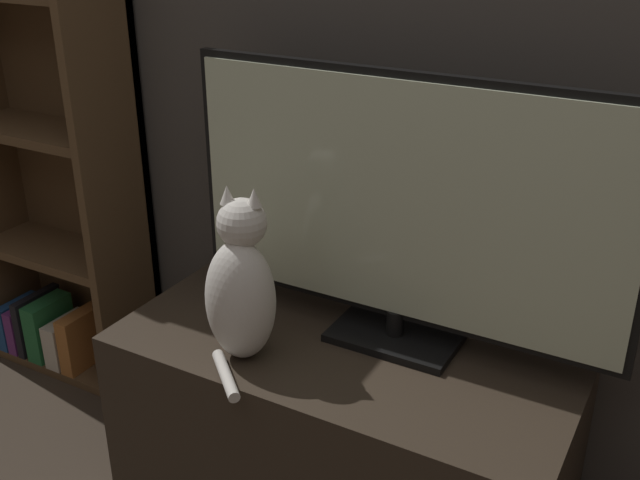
# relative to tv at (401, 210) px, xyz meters

# --- Properties ---
(tv_stand) EXTENTS (1.17, 0.54, 0.49)m
(tv_stand) POSITION_rel_tv_xyz_m (-0.10, -0.10, -0.60)
(tv_stand) COLOR #33281E
(tv_stand) RESTS_ON ground_plane
(tv) EXTENTS (1.12, 0.19, 0.69)m
(tv) POSITION_rel_tv_xyz_m (0.00, 0.00, 0.00)
(tv) COLOR black
(tv) RESTS_ON tv_stand
(cat) EXTENTS (0.21, 0.28, 0.43)m
(cat) POSITION_rel_tv_xyz_m (-0.30, -0.24, -0.17)
(cat) COLOR silver
(cat) RESTS_ON tv_stand
(bookshelf) EXTENTS (0.61, 0.28, 1.71)m
(bookshelf) POSITION_rel_tv_xyz_m (-1.25, 0.08, -0.07)
(bookshelf) COLOR brown
(bookshelf) RESTS_ON ground_plane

